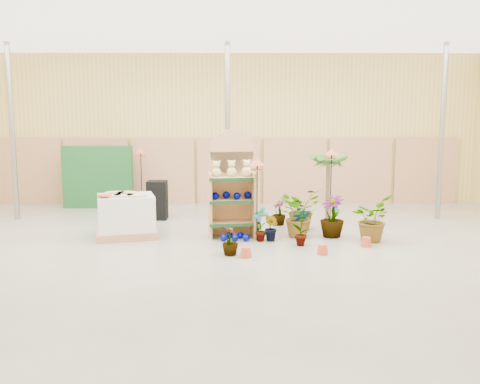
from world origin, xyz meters
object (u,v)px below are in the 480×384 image
object	(u,v)px
pallet_stack	(126,216)
potted_plant_2	(298,217)
bird_table_front	(257,165)
display_shelf	(232,188)

from	to	relation	value
pallet_stack	potted_plant_2	bearing A→B (deg)	-16.01
potted_plant_2	bird_table_front	bearing A→B (deg)	-161.54
bird_table_front	potted_plant_2	bearing A→B (deg)	18.46
display_shelf	pallet_stack	distance (m)	2.43
display_shelf	pallet_stack	world-z (taller)	display_shelf
bird_table_front	potted_plant_2	world-z (taller)	bird_table_front
display_shelf	bird_table_front	bearing A→B (deg)	-50.68
pallet_stack	potted_plant_2	world-z (taller)	pallet_stack
potted_plant_2	pallet_stack	bearing A→B (deg)	178.50
bird_table_front	pallet_stack	bearing A→B (deg)	172.00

